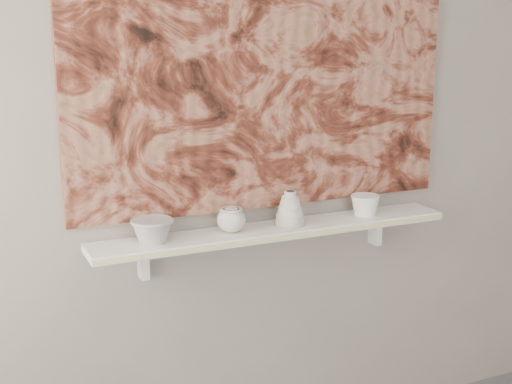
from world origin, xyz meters
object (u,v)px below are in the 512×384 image
bell_vessel (290,208)px  bowl_white (365,205)px  cup_cream (231,220)px  bowl_grey (152,230)px  shelf (275,230)px  painting (266,60)px

bell_vessel → bowl_white: bell_vessel is taller
cup_cream → bell_vessel: 0.24m
bowl_grey → bell_vessel: size_ratio=1.15×
shelf → painting: size_ratio=0.93×
shelf → bowl_white: bowl_white is taller
painting → bowl_white: painting is taller
painting → bell_vessel: size_ratio=11.55×
cup_cream → bowl_white: size_ratio=0.89×
shelf → bowl_grey: 0.47m
painting → bowl_grey: size_ratio=10.03×
painting → bowl_white: (0.39, -0.08, -0.57)m
shelf → cup_cream: size_ratio=13.67×
painting → bell_vessel: (0.06, -0.08, -0.55)m
bowl_grey → bowl_white: bowl_grey is taller
bowl_white → bell_vessel: bearing=180.0°
painting → cup_cream: (-0.18, -0.08, -0.56)m
bell_vessel → shelf: bearing=180.0°
painting → cup_cream: 0.60m
bell_vessel → painting: bearing=127.8°
painting → shelf: bearing=-90.0°
painting → bowl_grey: (-0.47, -0.08, -0.57)m
painting → bell_vessel: bearing=-52.2°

